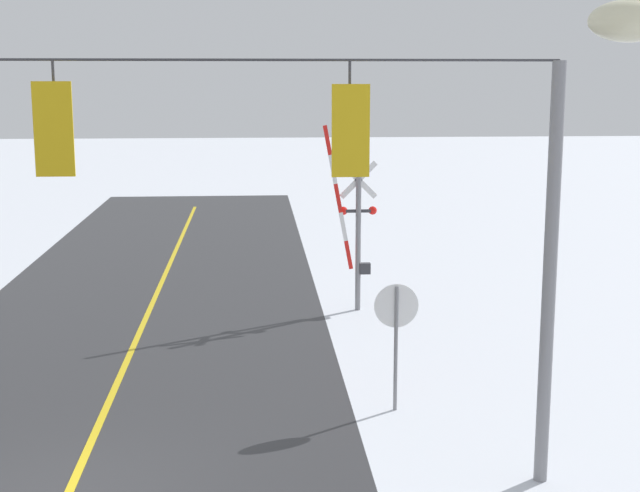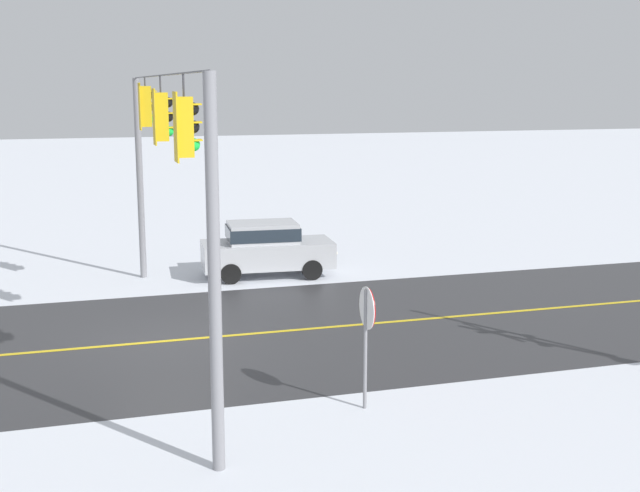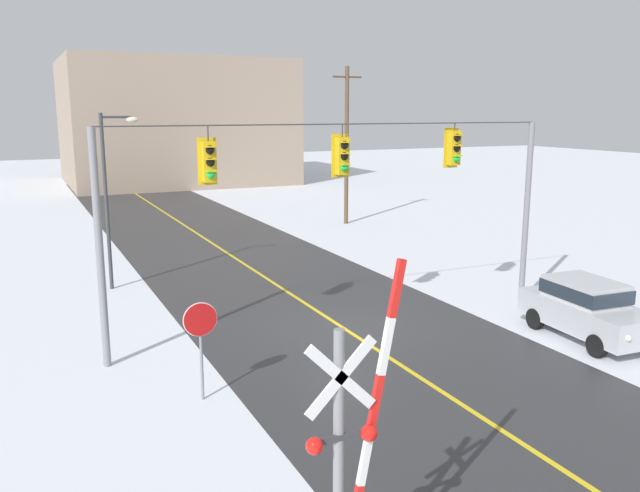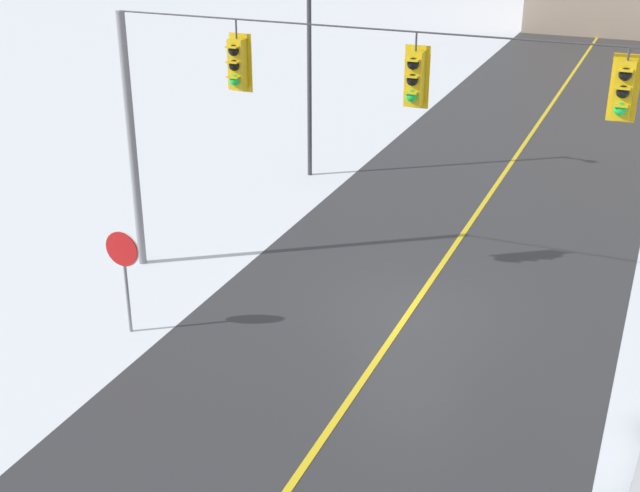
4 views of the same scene
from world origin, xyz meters
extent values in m
plane|color=silver|center=(0.00, 0.00, 0.00)|extent=(160.00, 160.00, 0.00)
cube|color=#303033|center=(0.00, 6.00, 0.00)|extent=(9.00, 80.00, 0.01)
cube|color=gold|center=(0.00, 6.00, 0.01)|extent=(0.14, 72.00, 0.01)
cylinder|color=gray|center=(-7.00, 0.00, 3.10)|extent=(0.20, 0.20, 6.20)
cylinder|color=gray|center=(7.00, 0.00, 3.10)|extent=(0.20, 0.20, 6.20)
cylinder|color=#38383D|center=(0.00, 0.00, 6.20)|extent=(14.00, 0.04, 0.04)
cylinder|color=#38383D|center=(-4.08, 0.00, 5.99)|extent=(0.04, 0.04, 0.41)
cube|color=gold|center=(-4.08, 0.00, 5.25)|extent=(0.34, 0.28, 1.08)
cube|color=gold|center=(-4.08, 0.16, 5.25)|extent=(0.52, 0.03, 1.26)
sphere|color=black|center=(-4.08, -0.15, 5.57)|extent=(0.24, 0.24, 0.24)
cube|color=gold|center=(-4.08, -0.22, 5.65)|extent=(0.26, 0.16, 0.03)
sphere|color=black|center=(-4.08, -0.15, 5.25)|extent=(0.24, 0.24, 0.24)
cube|color=gold|center=(-4.08, -0.22, 5.33)|extent=(0.26, 0.16, 0.03)
sphere|color=green|center=(-4.08, -0.15, 4.93)|extent=(0.24, 0.24, 0.24)
cube|color=gold|center=(-4.08, -0.22, 5.01)|extent=(0.26, 0.16, 0.03)
cylinder|color=#38383D|center=(-0.11, 0.00, 6.01)|extent=(0.04, 0.04, 0.37)
cube|color=gold|center=(-0.11, 0.00, 5.29)|extent=(0.34, 0.28, 1.08)
cube|color=gold|center=(-0.11, 0.16, 5.29)|extent=(0.52, 0.03, 1.26)
sphere|color=black|center=(-0.11, -0.15, 5.61)|extent=(0.24, 0.24, 0.24)
cube|color=gold|center=(-0.11, -0.22, 5.69)|extent=(0.26, 0.16, 0.03)
sphere|color=black|center=(-0.11, -0.15, 5.29)|extent=(0.24, 0.24, 0.24)
cube|color=gold|center=(-0.11, -0.22, 5.37)|extent=(0.26, 0.16, 0.03)
sphere|color=green|center=(-0.11, -0.15, 4.97)|extent=(0.24, 0.24, 0.24)
cube|color=gold|center=(-0.11, -0.22, 5.05)|extent=(0.26, 0.16, 0.03)
cylinder|color=#38383D|center=(3.85, 0.00, 6.08)|extent=(0.04, 0.04, 0.24)
cube|color=gold|center=(3.85, 0.00, 5.42)|extent=(0.34, 0.28, 1.08)
cube|color=gold|center=(3.85, 0.16, 5.42)|extent=(0.52, 0.03, 1.26)
sphere|color=black|center=(3.85, -0.15, 5.74)|extent=(0.24, 0.24, 0.24)
cube|color=gold|center=(3.85, -0.22, 5.83)|extent=(0.26, 0.16, 0.03)
sphere|color=black|center=(3.85, -0.15, 5.42)|extent=(0.24, 0.24, 0.24)
cube|color=gold|center=(3.85, -0.22, 5.51)|extent=(0.26, 0.16, 0.03)
sphere|color=green|center=(3.85, -0.15, 5.10)|extent=(0.24, 0.24, 0.24)
cube|color=gold|center=(3.85, -0.22, 5.19)|extent=(0.26, 0.16, 0.03)
cylinder|color=gray|center=(-5.27, -3.07, 1.15)|extent=(0.07, 0.07, 2.30)
cylinder|color=#B71414|center=(-5.27, -3.11, 1.95)|extent=(0.76, 0.03, 0.76)
cylinder|color=white|center=(-5.27, -3.09, 1.95)|extent=(0.80, 0.01, 0.80)
cylinder|color=gray|center=(-5.42, -10.35, 2.00)|extent=(0.14, 0.14, 4.00)
cube|color=white|center=(-5.42, -10.40, 3.40)|extent=(0.98, 0.04, 0.98)
cube|color=white|center=(-5.42, -10.40, 3.40)|extent=(0.98, 0.04, 0.98)
cube|color=#38383D|center=(-5.42, -10.39, 2.60)|extent=(0.80, 0.06, 0.08)
sphere|color=red|center=(-5.80, -10.45, 2.60)|extent=(0.22, 0.22, 0.22)
sphere|color=red|center=(-5.04, -10.45, 2.60)|extent=(0.22, 0.22, 0.22)
cube|color=white|center=(-5.04, -10.35, 2.21)|extent=(0.24, 0.08, 0.76)
cube|color=red|center=(-4.90, -10.35, 2.94)|extent=(0.24, 0.08, 0.76)
cube|color=white|center=(-4.76, -10.35, 3.68)|extent=(0.24, 0.08, 0.76)
cube|color=red|center=(-4.62, -10.35, 4.42)|extent=(0.24, 0.08, 0.76)
cube|color=#B7BABF|center=(6.04, -3.80, 0.72)|extent=(2.04, 4.21, 0.80)
cube|color=#B7BABF|center=(6.05, -3.65, 1.42)|extent=(1.64, 2.23, 0.64)
cube|color=#232D38|center=(6.05, -3.65, 1.42)|extent=(1.68, 2.32, 0.40)
sphere|color=#EFEACC|center=(5.32, -5.83, 0.77)|extent=(0.16, 0.16, 0.16)
cylinder|color=black|center=(5.15, -5.02, 0.32)|extent=(0.26, 0.65, 0.64)
cylinder|color=black|center=(6.93, -2.59, 0.32)|extent=(0.26, 0.65, 0.64)
cylinder|color=black|center=(5.33, -2.48, 0.32)|extent=(0.26, 0.65, 0.64)
cylinder|color=#38383D|center=(-5.80, 7.84, 3.25)|extent=(0.14, 0.14, 6.50)
cylinder|color=#38383D|center=(-5.25, 7.84, 6.35)|extent=(1.10, 0.09, 0.09)
ellipsoid|color=beige|center=(-4.70, 7.84, 6.25)|extent=(0.44, 0.28, 0.22)
cylinder|color=brown|center=(8.86, 16.97, 4.51)|extent=(0.24, 0.24, 9.03)
cube|color=#4C3A28|center=(8.86, 16.97, 8.43)|extent=(1.80, 0.10, 0.10)
cube|color=gray|center=(5.18, 44.53, 5.49)|extent=(19.19, 15.86, 10.98)
camera|label=1|loc=(-2.75, 12.53, 5.96)|focal=51.02mm
camera|label=2|loc=(-19.30, 1.97, 6.00)|focal=46.88mm
camera|label=3|loc=(-8.84, -17.09, 6.60)|focal=36.82mm
camera|label=4|loc=(4.74, -16.41, 9.15)|focal=48.31mm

